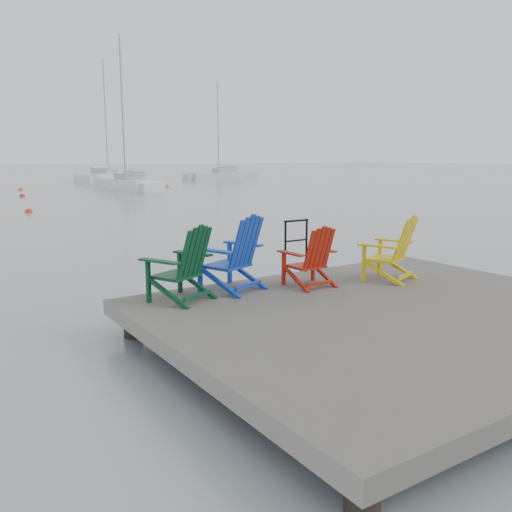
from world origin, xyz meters
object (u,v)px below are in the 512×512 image
chair_green (183,263)px  sailboat_near (128,185)px  chair_red (311,257)px  sailboat_mid (106,177)px  chair_yellow (393,248)px  sailboat_far (222,176)px  buoy_d (21,190)px  buoy_b (22,197)px  chair_blue (234,253)px  buoy_a (29,212)px  buoy_c (167,187)px  handrail (296,241)px

chair_green → sailboat_near: size_ratio=0.09×
chair_red → sailboat_mid: size_ratio=0.07×
chair_yellow → sailboat_mid: size_ratio=0.08×
chair_green → sailboat_far: sailboat_far is taller
buoy_d → buoy_b: bearing=-99.2°
chair_blue → sailboat_mid: sailboat_mid is taller
chair_blue → buoy_a: chair_blue is taller
sailboat_far → buoy_c: sailboat_far is taller
buoy_a → buoy_b: (1.62, 10.72, 0.00)m
handrail → sailboat_far: sailboat_far is taller
chair_yellow → sailboat_far: (23.68, 47.20, -0.65)m
handrail → buoy_a: (-0.75, 18.63, -1.04)m
sailboat_mid → buoy_b: (-11.91, -20.37, -0.35)m
buoy_c → chair_green: bearing=-113.6°
sailboat_far → sailboat_mid: bearing=68.6°
buoy_a → buoy_c: (13.95, 16.43, 0.00)m
sailboat_mid → chair_green: bearing=-63.7°
buoy_a → sailboat_near: bearing=55.7°
buoy_c → chair_blue: bearing=-112.4°
handrail → buoy_d: bearing=86.8°
chair_red → chair_green: bearing=170.3°
chair_red → sailboat_near: 35.23m
buoy_a → buoy_d: (2.82, 18.12, 0.00)m
chair_blue → sailboat_near: 35.13m
chair_red → chair_yellow: 1.39m
buoy_a → buoy_c: buoy_a is taller
handrail → buoy_d: size_ratio=2.45×
chair_green → buoy_c: chair_green is taller
chair_green → buoy_a: 19.33m
chair_green → buoy_c: bearing=41.7°
sailboat_mid → sailboat_far: (11.83, -3.79, 0.00)m
chair_green → sailboat_far: bearing=35.2°
sailboat_mid → buoy_c: bearing=-45.4°
chair_green → sailboat_near: sailboat_near is taller
handrail → chair_blue: bearing=-161.9°
sailboat_mid → buoy_d: sailboat_mid is taller
chair_red → sailboat_mid: bearing=74.7°
handrail → buoy_d: 36.82m
chair_green → buoy_d: (4.42, 37.35, -1.01)m
handrail → chair_yellow: 1.57m
chair_yellow → sailboat_far: 52.81m
sailboat_near → buoy_b: size_ratio=31.75×
chair_blue → chair_yellow: (2.41, -0.77, -0.04)m
sailboat_far → buoy_b: sailboat_far is taller
sailboat_mid → buoy_d: (-10.71, -12.97, -0.35)m
sailboat_far → buoy_d: size_ratio=29.49×
chair_red → buoy_c: chair_red is taller
chair_blue → sailboat_far: size_ratio=0.10×
chair_blue → buoy_b: chair_blue is taller
buoy_a → buoy_b: 10.84m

